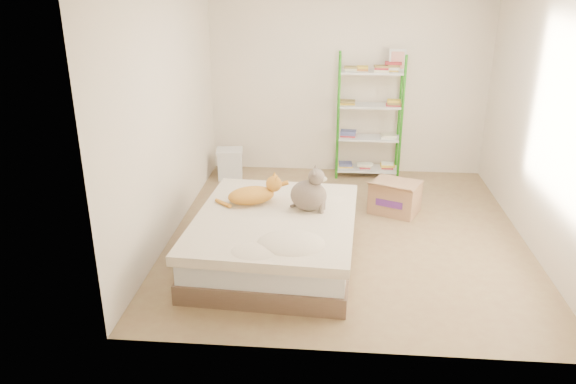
# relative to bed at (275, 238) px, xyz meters

# --- Properties ---
(room) EXTENTS (3.81, 4.21, 2.61)m
(room) POSITION_rel_bed_xyz_m (0.71, 0.71, 1.06)
(room) COLOR #948054
(room) RESTS_ON ground
(bed) EXTENTS (1.64, 1.99, 0.49)m
(bed) POSITION_rel_bed_xyz_m (0.00, 0.00, 0.00)
(bed) COLOR brown
(bed) RESTS_ON ground
(orange_cat) EXTENTS (0.64, 0.49, 0.23)m
(orange_cat) POSITION_rel_bed_xyz_m (-0.27, 0.28, 0.36)
(orange_cat) COLOR #EA973C
(orange_cat) RESTS_ON bed
(grey_cat) EXTENTS (0.43, 0.38, 0.44)m
(grey_cat) POSITION_rel_bed_xyz_m (0.31, 0.18, 0.46)
(grey_cat) COLOR gray
(grey_cat) RESTS_ON bed
(shelf_unit) EXTENTS (0.88, 0.36, 1.74)m
(shelf_unit) POSITION_rel_bed_xyz_m (1.02, 2.59, 0.61)
(shelf_unit) COLOR #278519
(shelf_unit) RESTS_ON ground
(cardboard_box) EXTENTS (0.66, 0.68, 0.43)m
(cardboard_box) POSITION_rel_bed_xyz_m (1.29, 1.33, -0.05)
(cardboard_box) COLOR #9E7856
(cardboard_box) RESTS_ON ground
(white_bin) EXTENTS (0.40, 0.36, 0.41)m
(white_bin) POSITION_rel_bed_xyz_m (-0.88, 2.33, -0.03)
(white_bin) COLOR silver
(white_bin) RESTS_ON ground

